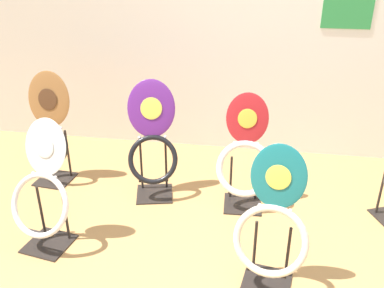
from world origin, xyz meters
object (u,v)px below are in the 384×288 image
toilet_seat_display_teal_sax (272,232)px  toilet_seat_display_crimson_swirl (245,162)px  toilet_seat_display_white_plain (42,196)px  toilet_seat_display_purple_note (152,142)px  toilet_seat_display_woodgrain (49,129)px

toilet_seat_display_teal_sax → toilet_seat_display_crimson_swirl: toilet_seat_display_teal_sax is taller
toilet_seat_display_crimson_swirl → toilet_seat_display_white_plain: bearing=-152.2°
toilet_seat_display_purple_note → toilet_seat_display_woodgrain: bearing=175.2°
toilet_seat_display_white_plain → toilet_seat_display_woodgrain: toilet_seat_display_woodgrain is taller
toilet_seat_display_crimson_swirl → toilet_seat_display_woodgrain: size_ratio=0.94×
toilet_seat_display_white_plain → toilet_seat_display_crimson_swirl: bearing=27.8°
toilet_seat_display_purple_note → toilet_seat_display_crimson_swirl: toilet_seat_display_purple_note is taller
toilet_seat_display_purple_note → toilet_seat_display_woodgrain: (-0.87, 0.07, 0.01)m
toilet_seat_display_woodgrain → toilet_seat_display_purple_note: bearing=-4.8°
toilet_seat_display_crimson_swirl → toilet_seat_display_woodgrain: toilet_seat_display_woodgrain is taller
toilet_seat_display_white_plain → toilet_seat_display_crimson_swirl: toilet_seat_display_crimson_swirl is taller
toilet_seat_display_woodgrain → toilet_seat_display_teal_sax: bearing=-28.2°
toilet_seat_display_white_plain → toilet_seat_display_teal_sax: toilet_seat_display_teal_sax is taller
toilet_seat_display_purple_note → toilet_seat_display_woodgrain: 0.87m
toilet_seat_display_white_plain → toilet_seat_display_purple_note: 0.91m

